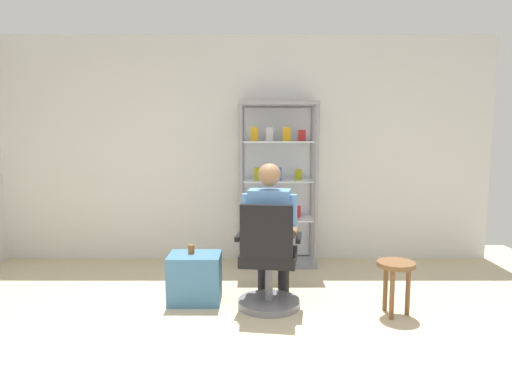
{
  "coord_description": "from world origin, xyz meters",
  "views": [
    {
      "loc": [
        0.15,
        -2.5,
        1.54
      ],
      "look_at": [
        0.13,
        1.67,
        1.0
      ],
      "focal_mm": 31.5,
      "sensor_mm": 36.0,
      "label": 1
    }
  ],
  "objects": [
    {
      "name": "back_wall",
      "position": [
        0.0,
        3.0,
        1.35
      ],
      "size": [
        6.0,
        0.1,
        2.7
      ],
      "primitive_type": "cube",
      "color": "silver",
      "rests_on": "ground"
    },
    {
      "name": "display_cabinet_main",
      "position": [
        0.4,
        2.76,
        0.97
      ],
      "size": [
        0.9,
        0.45,
        1.9
      ],
      "color": "gray",
      "rests_on": "ground"
    },
    {
      "name": "office_chair",
      "position": [
        0.25,
        1.32,
        0.39
      ],
      "size": [
        0.6,
        0.56,
        0.96
      ],
      "color": "slate",
      "rests_on": "ground"
    },
    {
      "name": "seated_shopkeeper",
      "position": [
        0.28,
        1.48,
        0.71
      ],
      "size": [
        0.53,
        0.6,
        1.29
      ],
      "color": "black",
      "rests_on": "ground"
    },
    {
      "name": "storage_crate",
      "position": [
        -0.42,
        1.49,
        0.22
      ],
      "size": [
        0.47,
        0.37,
        0.45
      ],
      "primitive_type": "cube",
      "color": "teal",
      "rests_on": "ground"
    },
    {
      "name": "tea_glass",
      "position": [
        -0.45,
        1.52,
        0.49
      ],
      "size": [
        0.06,
        0.06,
        0.08
      ],
      "primitive_type": "cylinder",
      "color": "brown",
      "rests_on": "storage_crate"
    },
    {
      "name": "wooden_stool",
      "position": [
        1.33,
        1.18,
        0.37
      ],
      "size": [
        0.32,
        0.32,
        0.47
      ],
      "color": "brown",
      "rests_on": "ground"
    }
  ]
}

